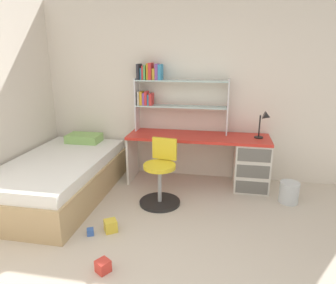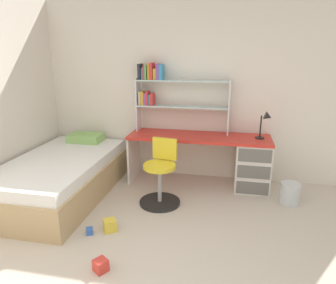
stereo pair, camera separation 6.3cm
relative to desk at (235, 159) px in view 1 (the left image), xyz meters
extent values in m
cube|color=silver|center=(-0.67, 0.34, 0.88)|extent=(5.44, 0.06, 2.59)
cube|color=red|center=(-0.53, 0.00, 0.29)|extent=(1.98, 0.58, 0.04)
cube|color=silver|center=(0.23, 0.00, -0.07)|extent=(0.47, 0.55, 0.69)
cube|color=silver|center=(-1.51, 0.00, -0.07)|extent=(0.03, 0.52, 0.69)
cube|color=#64625E|center=(0.23, -0.28, -0.30)|extent=(0.42, 0.01, 0.17)
cube|color=#64625E|center=(0.23, -0.28, -0.07)|extent=(0.42, 0.01, 0.17)
cube|color=#64625E|center=(0.23, -0.28, 0.16)|extent=(0.42, 0.01, 0.17)
cube|color=silver|center=(-1.46, 0.17, 0.70)|extent=(0.02, 0.22, 0.77)
cube|color=silver|center=(-0.14, 0.17, 0.70)|extent=(0.02, 0.22, 0.77)
cube|color=silver|center=(-0.80, 0.17, 0.69)|extent=(1.30, 0.22, 0.02)
cube|color=silver|center=(-0.80, 0.17, 1.06)|extent=(1.30, 0.22, 0.02)
cube|color=beige|center=(-1.42, 0.17, 0.80)|extent=(0.02, 0.17, 0.20)
cube|color=gold|center=(-1.39, 0.17, 0.80)|extent=(0.04, 0.14, 0.20)
cube|color=purple|center=(-1.35, 0.17, 0.79)|extent=(0.03, 0.15, 0.17)
cube|color=red|center=(-1.31, 0.17, 0.80)|extent=(0.04, 0.16, 0.20)
cube|color=#338CBF|center=(-1.28, 0.17, 0.77)|extent=(0.02, 0.13, 0.15)
cube|color=red|center=(-1.24, 0.17, 0.78)|extent=(0.04, 0.17, 0.17)
cube|color=#26262D|center=(-1.42, 0.17, 1.17)|extent=(0.04, 0.20, 0.22)
cube|color=#338CBF|center=(-1.38, 0.17, 1.15)|extent=(0.02, 0.15, 0.16)
cube|color=red|center=(-1.35, 0.17, 1.16)|extent=(0.02, 0.17, 0.19)
cube|color=#4CA559|center=(-1.32, 0.17, 1.17)|extent=(0.03, 0.18, 0.20)
cube|color=gold|center=(-1.28, 0.17, 1.18)|extent=(0.03, 0.14, 0.22)
cube|color=red|center=(-1.24, 0.17, 1.18)|extent=(0.04, 0.19, 0.23)
cube|color=yellow|center=(-1.20, 0.17, 1.14)|extent=(0.04, 0.13, 0.15)
cube|color=purple|center=(-1.15, 0.17, 1.18)|extent=(0.04, 0.17, 0.22)
cube|color=#338CBF|center=(-1.10, 0.17, 1.17)|extent=(0.04, 0.20, 0.21)
cylinder|color=black|center=(0.30, 0.03, 0.32)|extent=(0.12, 0.12, 0.02)
cylinder|color=black|center=(0.30, 0.03, 0.48)|extent=(0.02, 0.02, 0.30)
cone|color=black|center=(0.38, -0.02, 0.63)|extent=(0.12, 0.11, 0.13)
cylinder|color=black|center=(-0.94, -0.72, -0.40)|extent=(0.52, 0.52, 0.03)
cylinder|color=#A5A8AD|center=(-0.94, -0.72, -0.17)|extent=(0.05, 0.05, 0.48)
cylinder|color=yellow|center=(-0.94, -0.72, 0.09)|extent=(0.40, 0.40, 0.05)
cube|color=yellow|center=(-0.91, -0.54, 0.27)|extent=(0.32, 0.09, 0.28)
cube|color=tan|center=(-2.28, -0.75, -0.22)|extent=(1.17, 2.08, 0.39)
cube|color=white|center=(-2.28, -0.75, 0.04)|extent=(1.11, 2.02, 0.14)
cube|color=#8CBF66|center=(-2.28, 0.04, 0.17)|extent=(0.50, 0.32, 0.12)
cylinder|color=silver|center=(0.68, -0.38, -0.28)|extent=(0.24, 0.24, 0.27)
cube|color=red|center=(-1.16, -2.05, -0.36)|extent=(0.15, 0.15, 0.11)
cube|color=#3860B7|center=(-1.51, -1.54, -0.38)|extent=(0.09, 0.09, 0.07)
cube|color=gold|center=(-1.33, -1.43, -0.35)|extent=(0.18, 0.18, 0.13)
camera|label=1|loc=(-0.19, -4.17, 1.45)|focal=32.67mm
camera|label=2|loc=(-0.13, -4.15, 1.45)|focal=32.67mm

